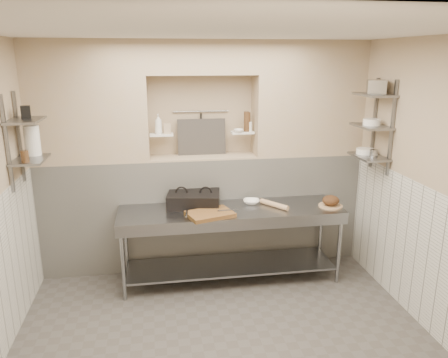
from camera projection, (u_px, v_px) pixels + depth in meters
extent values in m
cube|color=#46423E|center=(226.00, 346.00, 4.15)|extent=(4.00, 3.90, 0.10)
cube|color=silver|center=(226.00, 24.00, 3.37)|extent=(4.00, 3.90, 0.10)
cube|color=tan|center=(442.00, 191.00, 4.08)|extent=(0.10, 3.90, 2.80)
cube|color=tan|center=(201.00, 153.00, 5.66)|extent=(4.00, 0.10, 2.80)
cube|color=tan|center=(303.00, 350.00, 1.86)|extent=(4.00, 0.10, 2.80)
cube|color=silver|center=(204.00, 210.00, 5.61)|extent=(4.00, 0.40, 1.40)
cube|color=tan|center=(203.00, 157.00, 5.42)|extent=(1.30, 0.40, 0.02)
cube|color=tan|center=(88.00, 102.00, 5.03)|extent=(1.35, 0.40, 1.40)
cube|color=tan|center=(308.00, 99.00, 5.44)|extent=(1.35, 0.40, 1.40)
cube|color=tan|center=(202.00, 57.00, 5.10)|extent=(1.30, 0.40, 0.40)
cube|color=silver|center=(427.00, 259.00, 4.26)|extent=(0.02, 3.90, 1.40)
cube|color=white|center=(161.00, 135.00, 5.27)|extent=(0.28, 0.16, 0.02)
cube|color=white|center=(243.00, 132.00, 5.42)|extent=(0.28, 0.16, 0.02)
cylinder|color=gray|center=(201.00, 111.00, 5.44)|extent=(0.70, 0.02, 0.02)
cylinder|color=black|center=(201.00, 125.00, 5.46)|extent=(0.02, 0.02, 0.30)
cube|color=#383330|center=(202.00, 137.00, 5.45)|extent=(0.60, 0.08, 0.45)
cube|color=slate|center=(19.00, 137.00, 4.54)|extent=(0.03, 0.03, 0.95)
cube|color=slate|center=(7.00, 145.00, 4.16)|extent=(0.03, 0.03, 0.95)
cube|color=slate|center=(30.00, 160.00, 4.42)|extent=(0.30, 0.50, 0.02)
cube|color=slate|center=(25.00, 120.00, 4.31)|extent=(0.30, 0.50, 0.03)
cube|color=slate|center=(374.00, 123.00, 5.13)|extent=(0.03, 0.03, 1.05)
cube|color=slate|center=(392.00, 129.00, 4.75)|extent=(0.03, 0.03, 1.05)
cube|color=slate|center=(369.00, 157.00, 5.01)|extent=(0.30, 0.50, 0.02)
cube|color=slate|center=(371.00, 126.00, 4.92)|extent=(0.30, 0.50, 0.02)
cube|color=slate|center=(374.00, 95.00, 4.82)|extent=(0.30, 0.50, 0.03)
cube|color=gray|center=(231.00, 210.00, 5.08)|extent=(2.60, 0.70, 0.04)
cube|color=gray|center=(231.00, 265.00, 5.27)|extent=(2.45, 0.60, 0.03)
cube|color=gray|center=(236.00, 226.00, 4.78)|extent=(2.60, 0.02, 0.12)
cylinder|color=gray|center=(123.00, 265.00, 4.74)|extent=(0.04, 0.04, 0.86)
cylinder|color=gray|center=(126.00, 243.00, 5.29)|extent=(0.04, 0.04, 0.86)
cylinder|color=gray|center=(339.00, 249.00, 5.12)|extent=(0.04, 0.04, 0.86)
cylinder|color=gray|center=(321.00, 230.00, 5.67)|extent=(0.04, 0.04, 0.86)
cube|color=black|center=(194.00, 201.00, 5.16)|extent=(0.67, 0.53, 0.11)
cube|color=black|center=(194.00, 195.00, 5.14)|extent=(0.67, 0.53, 0.05)
cube|color=brown|center=(210.00, 214.00, 4.84)|extent=(0.57, 0.48, 0.04)
cube|color=gray|center=(228.00, 210.00, 4.89)|extent=(0.24, 0.04, 0.01)
cylinder|color=gray|center=(187.00, 213.00, 4.78)|extent=(0.05, 0.25, 0.02)
imported|color=white|center=(251.00, 202.00, 5.25)|extent=(0.24, 0.24, 0.05)
cylinder|color=tan|center=(274.00, 205.00, 5.13)|extent=(0.28, 0.35, 0.06)
cylinder|color=tan|center=(330.00, 206.00, 5.15)|extent=(0.28, 0.28, 0.02)
ellipsoid|color=#4C2D19|center=(331.00, 200.00, 5.14)|extent=(0.20, 0.20, 0.12)
imported|color=white|center=(158.00, 124.00, 5.22)|extent=(0.11, 0.11, 0.24)
cube|color=tan|center=(167.00, 128.00, 5.25)|extent=(0.08, 0.08, 0.12)
imported|color=white|center=(239.00, 131.00, 5.35)|extent=(0.16, 0.16, 0.04)
cylinder|color=#432C18|center=(248.00, 122.00, 5.38)|extent=(0.06, 0.06, 0.24)
cylinder|color=#432C18|center=(246.00, 122.00, 5.38)|extent=(0.06, 0.06, 0.25)
cylinder|color=white|center=(249.00, 127.00, 5.40)|extent=(0.07, 0.07, 0.12)
cylinder|color=white|center=(32.00, 140.00, 4.53)|extent=(0.16, 0.16, 0.31)
cylinder|color=#432C18|center=(25.00, 156.00, 4.25)|extent=(0.08, 0.08, 0.12)
cube|color=black|center=(26.00, 112.00, 4.34)|extent=(0.11, 0.11, 0.13)
cylinder|color=white|center=(365.00, 151.00, 5.09)|extent=(0.21, 0.21, 0.06)
cylinder|color=gray|center=(374.00, 154.00, 4.90)|extent=(0.09, 0.09, 0.09)
cylinder|color=white|center=(372.00, 122.00, 4.91)|extent=(0.19, 0.19, 0.07)
cube|color=gray|center=(376.00, 87.00, 4.77)|extent=(0.27, 0.29, 0.15)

